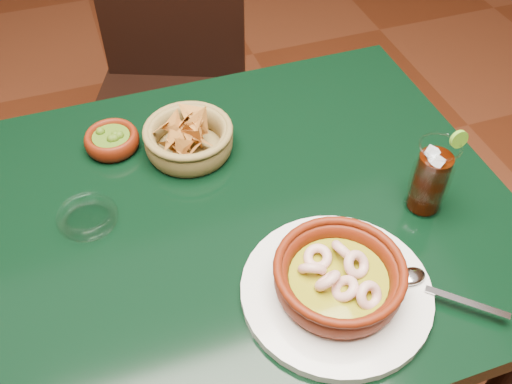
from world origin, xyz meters
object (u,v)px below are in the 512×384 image
object	(u,v)px
chip_basket	(189,139)
shrimp_plate	(338,281)
dining_table	(181,261)
cola_drink	(431,178)
dining_chair	(170,89)

from	to	relation	value
chip_basket	shrimp_plate	bearing A→B (deg)	-71.39
dining_table	chip_basket	world-z (taller)	chip_basket
shrimp_plate	cola_drink	size ratio (longest dim) A/B	2.27
shrimp_plate	chip_basket	world-z (taller)	chip_basket
cola_drink	dining_table	bearing A→B (deg)	167.56
dining_table	shrimp_plate	size ratio (longest dim) A/B	3.22
shrimp_plate	dining_chair	bearing A→B (deg)	94.86
dining_table	chip_basket	xyz separation A→B (m)	(0.07, 0.18, 0.13)
dining_chair	chip_basket	distance (m)	0.59
dining_chair	cola_drink	size ratio (longest dim) A/B	5.74
dining_chair	chip_basket	size ratio (longest dim) A/B	4.62
chip_basket	cola_drink	size ratio (longest dim) A/B	1.24
dining_chair	dining_table	bearing A→B (deg)	-100.23
dining_chair	cola_drink	world-z (taller)	dining_chair
dining_table	dining_chair	xyz separation A→B (m)	(0.13, 0.71, -0.13)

